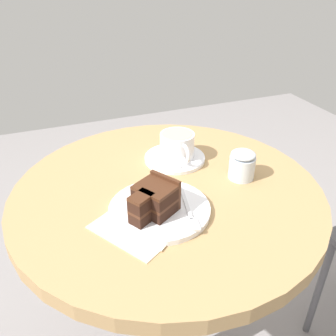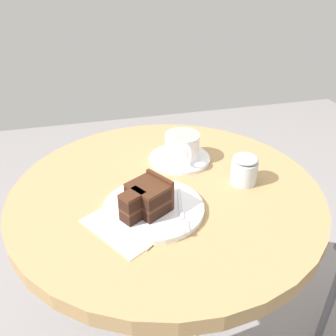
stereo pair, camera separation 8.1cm
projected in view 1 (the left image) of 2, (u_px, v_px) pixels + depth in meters
cafe_table at (167, 230)px, 0.89m from camera, size 0.71×0.71×0.75m
saucer at (175, 158)px, 0.93m from camera, size 0.16×0.16×0.01m
coffee_cup at (177, 145)px, 0.91m from camera, size 0.12×0.09×0.06m
teaspoon at (159, 162)px, 0.90m from camera, size 0.08×0.07×0.00m
cake_plate at (160, 209)px, 0.74m from camera, size 0.21×0.21×0.01m
cake_slice at (154, 199)px, 0.71m from camera, size 0.10×0.11×0.07m
fork at (189, 214)px, 0.71m from camera, size 0.14×0.05×0.00m
napkin at (145, 220)px, 0.71m from camera, size 0.22×0.23×0.00m
sugar_pot at (242, 165)px, 0.84m from camera, size 0.06×0.06×0.07m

